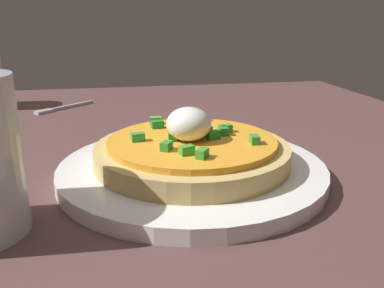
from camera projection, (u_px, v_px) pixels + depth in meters
dining_table at (152, 151)px, 52.67cm from camera, size 91.19×85.40×2.54cm
plate at (192, 170)px, 41.06cm from camera, size 26.59×26.59×1.43cm
pizza at (192, 150)px, 40.39cm from camera, size 19.36×19.36×5.80cm
fork at (61, 108)px, 70.02cm from camera, size 9.26×8.52×0.50cm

